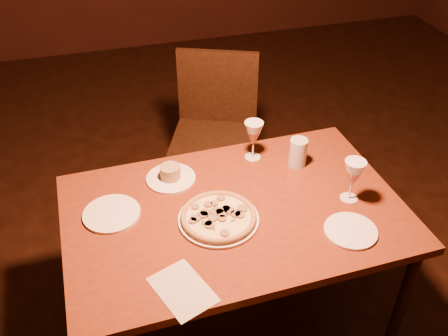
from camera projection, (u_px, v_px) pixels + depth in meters
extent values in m
plane|color=black|center=(284.00, 325.00, 2.40)|extent=(7.00, 7.00, 0.00)
cube|color=brown|center=(234.00, 213.00, 2.00)|extent=(1.36, 0.89, 0.04)
cylinder|color=black|center=(86.00, 245.00, 2.36)|extent=(0.05, 0.05, 0.68)
cylinder|color=black|center=(401.00, 305.00, 2.08)|extent=(0.05, 0.05, 0.68)
cylinder|color=black|center=(321.00, 195.00, 2.65)|extent=(0.05, 0.05, 0.68)
cube|color=black|center=(213.00, 142.00, 2.79)|extent=(0.60, 0.60, 0.04)
cube|color=black|center=(218.00, 87.00, 2.81)|extent=(0.43, 0.21, 0.43)
cylinder|color=black|center=(177.00, 195.00, 2.82)|extent=(0.04, 0.04, 0.46)
cylinder|color=black|center=(189.00, 158.00, 3.11)|extent=(0.04, 0.04, 0.46)
cylinder|color=black|center=(242.00, 201.00, 2.78)|extent=(0.04, 0.04, 0.46)
cylinder|color=black|center=(247.00, 162.00, 3.07)|extent=(0.04, 0.04, 0.46)
cylinder|color=white|center=(219.00, 219.00, 1.94)|extent=(0.32, 0.32, 0.01)
cylinder|color=beige|center=(219.00, 217.00, 1.93)|extent=(0.29, 0.29, 0.01)
torus|color=tan|center=(219.00, 216.00, 1.93)|extent=(0.30, 0.30, 0.02)
cylinder|color=white|center=(171.00, 178.00, 2.15)|extent=(0.21, 0.21, 0.01)
cylinder|color=#A2885C|center=(170.00, 172.00, 2.12)|extent=(0.09, 0.09, 0.06)
cylinder|color=silver|center=(298.00, 152.00, 2.19)|extent=(0.08, 0.08, 0.13)
cylinder|color=white|center=(112.00, 214.00, 1.96)|extent=(0.23, 0.23, 0.01)
cylinder|color=white|center=(351.00, 231.00, 1.89)|extent=(0.20, 0.20, 0.01)
cube|color=beige|center=(183.00, 290.00, 1.67)|extent=(0.23, 0.27, 0.00)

